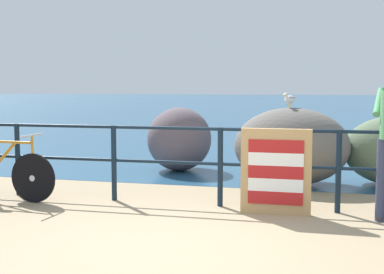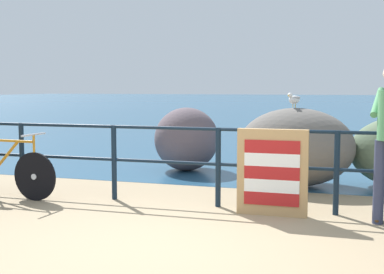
{
  "view_description": "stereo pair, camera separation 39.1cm",
  "coord_description": "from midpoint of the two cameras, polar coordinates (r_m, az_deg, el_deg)",
  "views": [
    {
      "loc": [
        1.22,
        -4.64,
        1.54
      ],
      "look_at": [
        -0.47,
        2.2,
        0.85
      ],
      "focal_mm": 48.28,
      "sensor_mm": 36.0,
      "label": 1
    },
    {
      "loc": [
        1.6,
        -4.54,
        1.54
      ],
      "look_at": [
        -0.47,
        2.2,
        0.85
      ],
      "focal_mm": 48.28,
      "sensor_mm": 36.0,
      "label": 2
    }
  ],
  "objects": [
    {
      "name": "promenade_railing",
      "position": [
        6.61,
        4.61,
        -2.25
      ],
      "size": [
        8.84,
        0.07,
        1.02
      ],
      "color": "black",
      "rests_on": "ground_plane"
    },
    {
      "name": "ground_plane",
      "position": [
        24.68,
        13.76,
        1.75
      ],
      "size": [
        120.0,
        120.0,
        0.1
      ],
      "primitive_type": "cube",
      "color": "#937F60"
    },
    {
      "name": "bicycle",
      "position": [
        7.55,
        -18.65,
        -3.47
      ],
      "size": [
        1.7,
        0.48,
        0.92
      ],
      "rotation": [
        0.0,
        0.0,
        -0.08
      ],
      "color": "black",
      "rests_on": "ground_plane"
    },
    {
      "name": "folded_deckchair_stack",
      "position": [
        6.26,
        10.63,
        -3.88
      ],
      "size": [
        0.84,
        0.1,
        1.04
      ],
      "color": "tan",
      "rests_on": "ground_plane"
    },
    {
      "name": "seagull",
      "position": [
        8.19,
        12.57,
        4.14
      ],
      "size": [
        0.22,
        0.33,
        0.23
      ],
      "rotation": [
        0.0,
        0.0,
        4.24
      ],
      "color": "gold",
      "rests_on": "breakwater_boulder_main"
    },
    {
      "name": "breakwater_boulder_left",
      "position": [
        9.46,
        0.57,
        -0.23
      ],
      "size": [
        1.17,
        1.26,
        1.16
      ],
      "color": "#5B4E55",
      "rests_on": "ground"
    },
    {
      "name": "breakwater_boulder_main",
      "position": [
        8.18,
        12.73,
        -1.1
      ],
      "size": [
        1.79,
        1.34,
        1.21
      ],
      "color": "#605B56",
      "rests_on": "ground"
    },
    {
      "name": "sea_surface",
      "position": [
        52.67,
        15.55,
        3.73
      ],
      "size": [
        120.0,
        90.0,
        0.01
      ],
      "primitive_type": "cube",
      "color": "navy",
      "rests_on": "ground_plane"
    }
  ]
}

